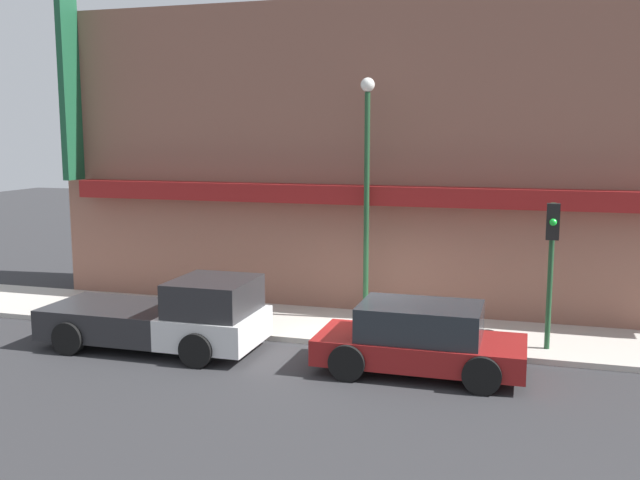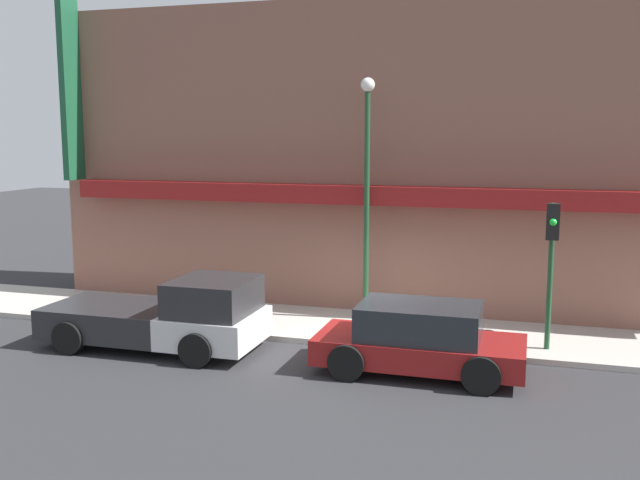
% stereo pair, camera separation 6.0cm
% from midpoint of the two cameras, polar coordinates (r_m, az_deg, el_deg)
% --- Properties ---
extents(ground_plane, '(80.00, 80.00, 0.00)m').
position_cam_midpoint_polar(ground_plane, '(16.80, 3.24, -8.71)').
color(ground_plane, '#2D2D30').
extents(sidewalk, '(36.00, 3.09, 0.14)m').
position_cam_midpoint_polar(sidewalk, '(18.23, 4.38, -7.11)').
color(sidewalk, '#B7B2A8').
rests_on(sidewalk, ground).
extents(building, '(19.80, 3.80, 10.05)m').
position_cam_midpoint_polar(building, '(20.53, 6.28, 6.48)').
color(building, brown).
rests_on(building, ground).
extents(pickup_truck, '(5.14, 2.30, 1.72)m').
position_cam_midpoint_polar(pickup_truck, '(16.98, -11.96, -6.01)').
color(pickup_truck, silver).
rests_on(pickup_truck, ground).
extents(parked_car, '(4.31, 2.08, 1.47)m').
position_cam_midpoint_polar(parked_car, '(15.15, 8.08, -7.86)').
color(parked_car, maroon).
rests_on(parked_car, ground).
extents(fire_hydrant, '(0.18, 0.18, 0.67)m').
position_cam_midpoint_polar(fire_hydrant, '(18.24, -5.98, -5.82)').
color(fire_hydrant, '#196633').
rests_on(fire_hydrant, sidewalk).
extents(street_lamp, '(0.36, 0.36, 6.22)m').
position_cam_midpoint_polar(street_lamp, '(18.32, 3.87, 5.36)').
color(street_lamp, '#1E4728').
rests_on(street_lamp, sidewalk).
extents(traffic_light, '(0.28, 0.42, 3.32)m').
position_cam_midpoint_polar(traffic_light, '(16.56, 18.13, -0.72)').
color(traffic_light, '#1E4728').
rests_on(traffic_light, sidewalk).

